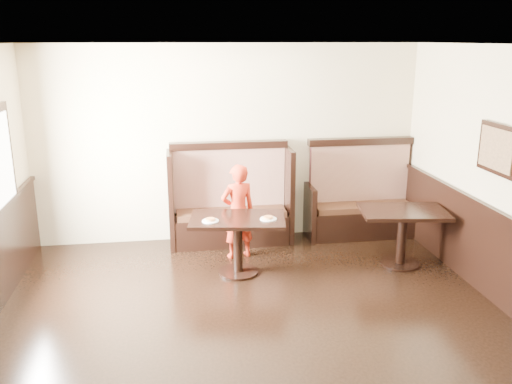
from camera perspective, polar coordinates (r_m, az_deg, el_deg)
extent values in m
plane|color=black|center=(5.06, 1.54, -18.52)|extent=(7.00, 7.00, 0.00)
plane|color=beige|center=(7.78, -2.95, 5.06)|extent=(5.50, 0.00, 5.50)
plane|color=white|center=(4.17, 1.83, 15.11)|extent=(7.00, 7.00, 0.00)
cube|color=black|center=(6.44, 24.14, 4.14)|extent=(0.04, 0.70, 0.55)
cube|color=olive|center=(6.43, 23.95, 4.14)|extent=(0.01, 0.60, 0.45)
cube|color=black|center=(7.82, -2.62, -3.92)|extent=(1.60, 0.50, 0.42)
cube|color=#392012|center=(7.74, -2.64, -2.18)|extent=(1.54, 0.46, 0.09)
cube|color=#440D1B|center=(7.82, -2.84, 1.36)|extent=(1.60, 0.12, 0.92)
cube|color=black|center=(7.71, -2.89, 4.96)|extent=(1.68, 0.16, 0.10)
cube|color=black|center=(7.74, -8.94, -0.67)|extent=(0.07, 0.72, 1.36)
cube|color=black|center=(7.90, 3.33, -0.15)|extent=(0.07, 0.72, 1.36)
cube|color=black|center=(8.24, 11.01, -3.16)|extent=(1.50, 0.50, 0.42)
cube|color=#392012|center=(8.17, 11.10, -1.50)|extent=(1.44, 0.46, 0.09)
cube|color=#440D1B|center=(8.24, 10.78, 1.85)|extent=(1.50, 0.12, 0.92)
cube|color=black|center=(8.14, 10.96, 5.27)|extent=(1.58, 0.16, 0.10)
cube|color=black|center=(8.05, 5.53, -1.97)|extent=(0.07, 0.72, 0.80)
cube|color=black|center=(8.56, 15.84, -1.42)|extent=(0.07, 0.72, 0.80)
cube|color=black|center=(6.66, -1.94, -2.91)|extent=(1.25, 0.89, 0.05)
cylinder|color=black|center=(6.79, -1.91, -5.84)|extent=(0.12, 0.12, 0.67)
cylinder|color=black|center=(6.91, -1.89, -8.40)|extent=(0.50, 0.50, 0.03)
cube|color=black|center=(7.16, 15.27, -2.02)|extent=(1.17, 0.86, 0.05)
cylinder|color=black|center=(7.28, 15.06, -4.82)|extent=(0.12, 0.12, 0.69)
cylinder|color=black|center=(7.40, 14.87, -7.27)|extent=(0.51, 0.51, 0.03)
imported|color=red|center=(7.20, -1.91, -2.06)|extent=(0.53, 0.41, 1.28)
cylinder|color=white|center=(6.54, -4.82, -3.04)|extent=(0.20, 0.20, 0.01)
cylinder|color=tan|center=(6.53, -4.82, -2.92)|extent=(0.12, 0.12, 0.02)
cylinder|color=#EABA54|center=(6.53, -4.83, -2.81)|extent=(0.11, 0.11, 0.01)
cylinder|color=white|center=(6.59, 1.30, -2.84)|extent=(0.21, 0.21, 0.01)
cylinder|color=tan|center=(6.58, 1.30, -2.72)|extent=(0.13, 0.13, 0.02)
cylinder|color=#EABA54|center=(6.58, 1.30, -2.61)|extent=(0.11, 0.11, 0.01)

